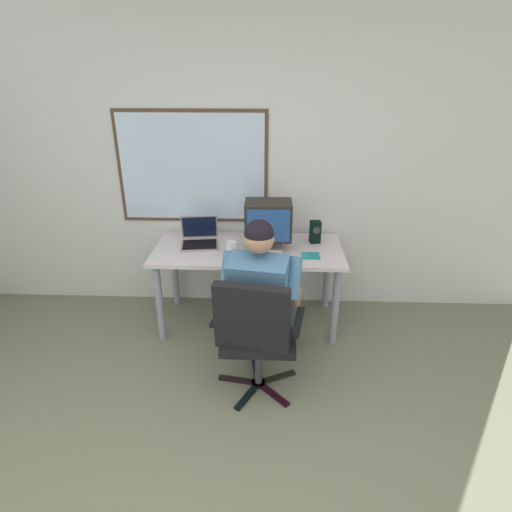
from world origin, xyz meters
The scene contains 9 objects.
wall_rear centered at (-0.02, 2.55, 1.40)m, with size 5.21×0.08×2.82m.
desk centered at (-0.02, 2.13, 0.62)m, with size 1.56×0.72×0.71m.
office_chair centered at (0.08, 1.21, 0.53)m, with size 0.63×0.59×0.92m.
person_seated centered at (0.12, 1.46, 0.65)m, with size 0.58×0.82×1.24m.
crt_monitor centered at (0.14, 2.13, 0.95)m, with size 0.38×0.29×0.40m.
laptop centered at (-0.44, 2.22, 0.77)m, with size 0.35×0.35×0.23m.
wine_glass centered at (-0.14, 1.95, 0.80)m, with size 0.09×0.09×0.13m.
desk_speaker centered at (0.54, 2.28, 0.81)m, with size 0.10×0.09×0.19m.
cd_case centered at (0.48, 1.99, 0.72)m, with size 0.14×0.13×0.01m.
Camera 1 is at (0.17, -1.06, 2.09)m, focal length 29.48 mm.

